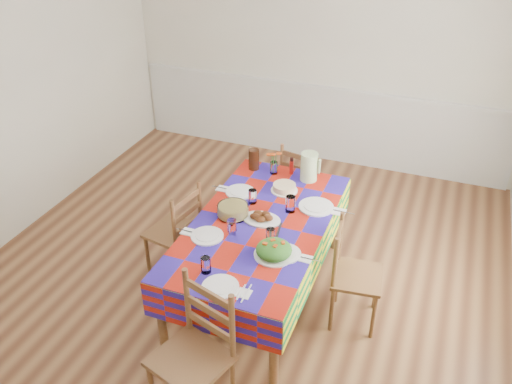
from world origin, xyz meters
TOP-DOWN VIEW (x-y plane):
  - room at (0.00, 0.00)m, footprint 4.58×5.08m
  - wainscot at (0.00, 2.48)m, footprint 4.41×0.06m
  - dining_table at (0.26, -0.08)m, footprint 1.01×1.87m
  - setting_near_head at (0.22, -0.83)m, footprint 0.40×0.27m
  - setting_left_near at (0.00, -0.35)m, footprint 0.45×0.27m
  - setting_left_far at (-0.01, 0.24)m, footprint 0.45×0.27m
  - setting_right_near at (0.51, -0.34)m, footprint 0.44×0.25m
  - setting_right_far at (0.54, 0.24)m, footprint 0.53×0.31m
  - meat_platter at (0.25, -0.04)m, footprint 0.30×0.22m
  - salad_platter at (0.49, -0.42)m, footprint 0.29×0.29m
  - pasta_bowl at (0.02, -0.05)m, footprint 0.25×0.25m
  - cake at (0.28, 0.44)m, footprint 0.23×0.23m
  - serving_utensils at (0.41, -0.18)m, footprint 0.13×0.30m
  - flower_vase at (0.09, 0.69)m, footprint 0.14×0.11m
  - hot_sauce at (0.24, 0.74)m, footprint 0.04×0.04m
  - green_pitcher at (0.41, 0.70)m, footprint 0.15×0.15m
  - tea_pitcher at (-0.10, 0.71)m, footprint 0.10×0.10m
  - name_card at (0.24, -0.96)m, footprint 0.07×0.02m
  - chair_near at (0.27, -1.25)m, footprint 0.54×0.53m
  - chair_far at (0.25, 1.10)m, footprint 0.45×0.44m
  - chair_left at (-0.49, -0.08)m, footprint 0.45×0.46m
  - chair_right at (1.00, -0.08)m, footprint 0.41×0.43m

SIDE VIEW (x-z plane):
  - chair_far at x=0.25m, z-range -0.01..0.85m
  - chair_right at x=1.00m, z-range -0.01..0.87m
  - chair_left at x=-0.49m, z-range -0.01..0.89m
  - wainscot at x=0.00m, z-range 0.03..0.95m
  - chair_near at x=0.27m, z-range -0.01..0.98m
  - dining_table at x=0.26m, z-range 0.28..1.01m
  - serving_utensils at x=0.41m, z-range 0.73..0.74m
  - name_card at x=0.24m, z-range 0.73..0.74m
  - meat_platter at x=0.25m, z-range 0.72..0.78m
  - setting_right_near at x=0.51m, z-range 0.70..0.81m
  - setting_left_near at x=0.00m, z-range 0.69..0.81m
  - setting_left_far at x=-0.01m, z-range 0.69..0.81m
  - setting_near_head at x=0.22m, z-range 0.69..0.81m
  - cake at x=0.28m, z-range 0.73..0.79m
  - setting_right_far at x=0.54m, z-range 0.69..0.83m
  - pasta_bowl at x=0.02m, z-range 0.73..0.82m
  - salad_platter at x=0.49m, z-range 0.71..0.83m
  - hot_sauce at x=0.24m, z-range 0.73..0.89m
  - flower_vase at x=0.09m, z-range 0.71..0.93m
  - tea_pitcher at x=-0.10m, z-range 0.73..0.92m
  - green_pitcher at x=0.41m, z-range 0.73..0.98m
  - room at x=0.00m, z-range -0.04..2.74m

